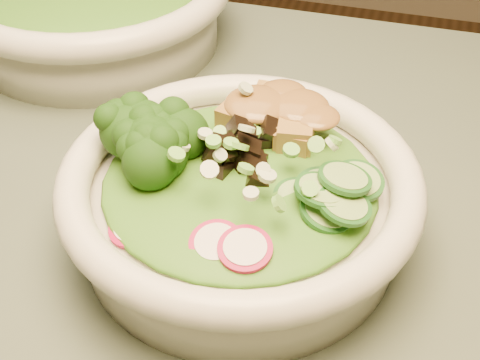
# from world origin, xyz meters

# --- Properties ---
(dining_table) EXTENTS (1.20, 0.80, 0.75)m
(dining_table) POSITION_xyz_m (0.00, 0.00, 0.64)
(dining_table) COLOR black
(dining_table) RESTS_ON ground
(salad_bowl) EXTENTS (0.27, 0.27, 0.07)m
(salad_bowl) POSITION_xyz_m (0.11, 0.00, 0.79)
(salad_bowl) COLOR silver
(salad_bowl) RESTS_ON dining_table
(side_bowl) EXTENTS (0.30, 0.30, 0.08)m
(side_bowl) POSITION_xyz_m (-0.13, 0.26, 0.79)
(side_bowl) COLOR silver
(side_bowl) RESTS_ON dining_table
(lettuce_bed) EXTENTS (0.20, 0.20, 0.02)m
(lettuce_bed) POSITION_xyz_m (0.11, 0.00, 0.81)
(lettuce_bed) COLOR #2B6A16
(lettuce_bed) RESTS_ON salad_bowl
(broccoli_florets) EXTENTS (0.09, 0.08, 0.04)m
(broccoli_florets) POSITION_xyz_m (0.05, 0.01, 0.83)
(broccoli_florets) COLOR black
(broccoli_florets) RESTS_ON salad_bowl
(radish_slices) EXTENTS (0.11, 0.06, 0.02)m
(radish_slices) POSITION_xyz_m (0.10, -0.06, 0.81)
(radish_slices) COLOR #9C0C39
(radish_slices) RESTS_ON salad_bowl
(cucumber_slices) EXTENTS (0.08, 0.08, 0.04)m
(cucumber_slices) POSITION_xyz_m (0.17, -0.01, 0.82)
(cucumber_slices) COLOR #90BC68
(cucumber_slices) RESTS_ON salad_bowl
(mushroom_heap) EXTENTS (0.08, 0.08, 0.04)m
(mushroom_heap) POSITION_xyz_m (0.11, 0.02, 0.82)
(mushroom_heap) COLOR black
(mushroom_heap) RESTS_ON salad_bowl
(tofu_cubes) EXTENTS (0.10, 0.07, 0.04)m
(tofu_cubes) POSITION_xyz_m (0.12, 0.07, 0.82)
(tofu_cubes) COLOR olive
(tofu_cubes) RESTS_ON salad_bowl
(peanut_sauce) EXTENTS (0.07, 0.06, 0.02)m
(peanut_sauce) POSITION_xyz_m (0.12, 0.07, 0.83)
(peanut_sauce) COLOR brown
(peanut_sauce) RESTS_ON tofu_cubes
(scallion_garnish) EXTENTS (0.19, 0.19, 0.02)m
(scallion_garnish) POSITION_xyz_m (0.11, 0.00, 0.83)
(scallion_garnish) COLOR #6BB841
(scallion_garnish) RESTS_ON salad_bowl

